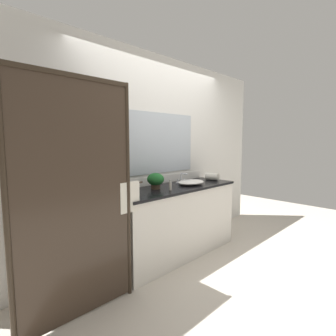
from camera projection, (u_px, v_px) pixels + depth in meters
ground_plane at (176, 254)px, 3.39m from camera, size 8.00×8.00×0.00m
wall_back_with_mirror at (158, 154)px, 3.49m from camera, size 4.40×0.06×2.60m
vanity_cabinet at (176, 221)px, 3.35m from camera, size 1.80×0.58×0.90m
shower_enclosure at (92, 194)px, 2.25m from camera, size 1.20×0.59×2.00m
sink_basin at (191, 182)px, 3.44m from camera, size 0.39×0.30×0.07m
faucet at (182, 180)px, 3.56m from camera, size 0.17×0.14×0.14m
potted_plant at (156, 180)px, 3.13m from camera, size 0.21×0.21×0.19m
amenity_bottle_body_wash at (170, 184)px, 3.24m from camera, size 0.03×0.03×0.09m
amenity_bottle_shampoo at (171, 186)px, 3.05m from camera, size 0.03×0.03×0.10m
amenity_bottle_lotion at (128, 190)px, 2.88m from camera, size 0.02×0.02×0.08m
rolled_towel_near_edge at (212, 177)px, 3.81m from camera, size 0.15×0.21×0.11m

